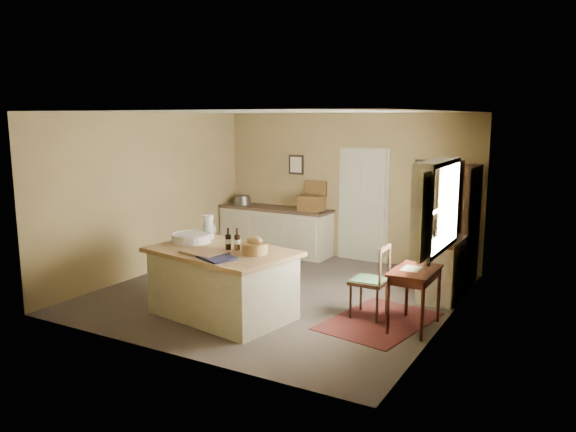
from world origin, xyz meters
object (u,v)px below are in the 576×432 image
writing_desk (415,277)px  right_cabinet (442,268)px  work_island (222,281)px  shelving_unit (467,227)px  desk_chair (369,282)px  sideboard (276,229)px

writing_desk → right_cabinet: bearing=90.0°
work_island → shelving_unit: 3.95m
shelving_unit → work_island: bearing=-129.9°
desk_chair → shelving_unit: bearing=68.9°
desk_chair → shelving_unit: 2.29m
writing_desk → shelving_unit: size_ratio=0.44×
right_cabinet → shelving_unit: size_ratio=0.52×
shelving_unit → right_cabinet: bearing=-100.3°
writing_desk → desk_chair: (-0.64, 0.10, -0.18)m
work_island → right_cabinet: 3.22m
work_island → sideboard: (-1.17, 3.40, -0.00)m
writing_desk → sideboard: bearing=143.9°
work_island → writing_desk: size_ratio=2.51×
shelving_unit → writing_desk: bearing=-93.9°
right_cabinet → sideboard: bearing=161.0°
right_cabinet → shelving_unit: shelving_unit is taller
work_island → desk_chair: (1.73, 0.91, 0.00)m
writing_desk → work_island: bearing=-161.0°
shelving_unit → desk_chair: bearing=-110.6°
work_island → sideboard: work_island is taller
writing_desk → desk_chair: size_ratio=0.85×
sideboard → shelving_unit: 3.74m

